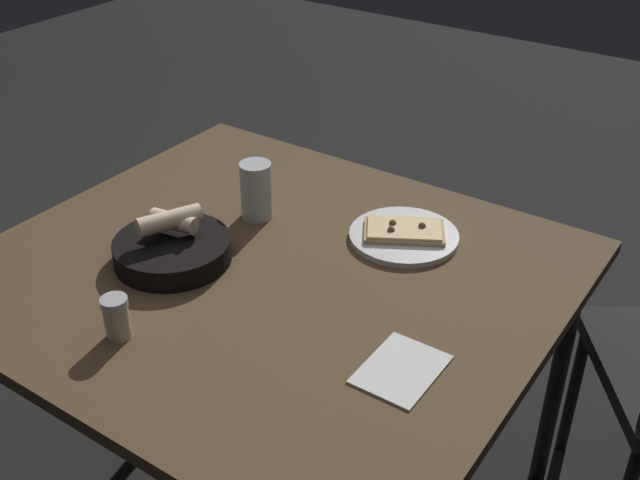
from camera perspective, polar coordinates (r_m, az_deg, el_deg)
dining_table at (r=1.62m, az=-3.73°, el=-3.64°), size 1.02×1.14×0.72m
pizza_plate at (r=1.69m, az=6.19°, el=0.40°), size 0.24×0.24×0.04m
bread_basket at (r=1.62m, az=-10.76°, el=-0.50°), size 0.24×0.24×0.11m
beer_glass at (r=1.74m, az=-4.70°, el=3.46°), size 0.07×0.07×0.13m
pepper_shaker at (r=1.43m, az=-14.71°, el=-5.70°), size 0.05×0.05×0.08m
napkin at (r=1.34m, az=5.99°, el=-9.45°), size 0.16×0.12×0.00m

